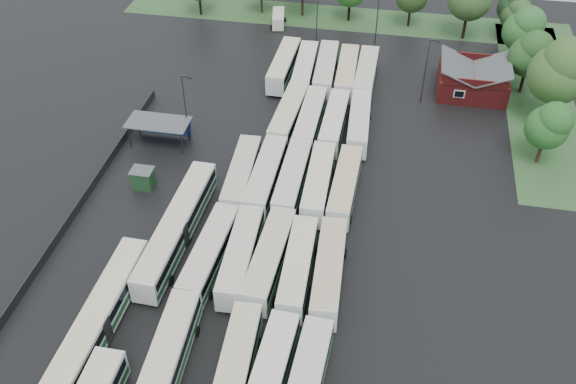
# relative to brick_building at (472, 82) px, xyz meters

# --- Properties ---
(ground) EXTENTS (160.00, 160.00, 0.00)m
(ground) POSITION_rel_brick_building_xyz_m (-24.00, -42.77, -1.87)
(ground) COLOR black
(ground) RESTS_ON ground
(brick_building) EXTENTS (10.07, 8.60, 5.39)m
(brick_building) POSITION_rel_brick_building_xyz_m (0.00, 0.00, 0.00)
(brick_building) COLOR maroon
(brick_building) RESTS_ON ground
(wash_shed) EXTENTS (8.20, 4.20, 3.58)m
(wash_shed) POSITION_rel_brick_building_xyz_m (-41.20, -20.74, 1.12)
(wash_shed) COLOR #2D2D30
(wash_shed) RESTS_ON ground
(utility_hut) EXTENTS (2.70, 2.20, 2.62)m
(utility_hut) POSITION_rel_brick_building_xyz_m (-40.20, -30.17, -0.55)
(utility_hut) COLOR #173C1D
(utility_hut) RESTS_ON ground
(grass_strip_north) EXTENTS (80.00, 10.00, 0.01)m
(grass_strip_north) POSITION_rel_brick_building_xyz_m (-22.00, 22.03, -1.86)
(grass_strip_north) COLOR #2F582A
(grass_strip_north) RESTS_ON ground
(grass_strip_east) EXTENTS (10.00, 50.00, 0.01)m
(grass_strip_east) POSITION_rel_brick_building_xyz_m (10.00, 0.03, -1.86)
(grass_strip_east) COLOR #2F582A
(grass_strip_east) RESTS_ON ground
(west_fence) EXTENTS (0.10, 50.00, 1.20)m
(west_fence) POSITION_rel_brick_building_xyz_m (-46.20, -34.77, -1.27)
(west_fence) COLOR #2D2D30
(west_fence) RESTS_ON ground
(bus_r1c0) EXTENTS (3.35, 13.36, 3.69)m
(bus_r1c0) POSITION_rel_brick_building_xyz_m (-28.40, -54.90, 0.16)
(bus_r1c0) COLOR silver
(bus_r1c0) RESTS_ON ground
(bus_r1c2) EXTENTS (3.34, 12.94, 3.57)m
(bus_r1c2) POSITION_rel_brick_building_xyz_m (-22.12, -54.95, 0.10)
(bus_r1c2) COLOR silver
(bus_r1c2) RESTS_ON ground
(bus_r1c3) EXTENTS (3.31, 13.09, 3.61)m
(bus_r1c3) POSITION_rel_brick_building_xyz_m (-18.99, -55.46, 0.12)
(bus_r1c3) COLOR silver
(bus_r1c3) RESTS_ON ground
(bus_r2c0) EXTENTS (3.41, 13.09, 3.61)m
(bus_r2c0) POSITION_rel_brick_building_xyz_m (-28.35, -41.62, 0.12)
(bus_r2c0) COLOR silver
(bus_r2c0) RESTS_ON ground
(bus_r2c1) EXTENTS (3.25, 13.02, 3.60)m
(bus_r2c1) POSITION_rel_brick_building_xyz_m (-25.04, -41.37, 0.11)
(bus_r2c1) COLOR silver
(bus_r2c1) RESTS_ON ground
(bus_r2c2) EXTENTS (3.28, 13.25, 3.66)m
(bus_r2c2) POSITION_rel_brick_building_xyz_m (-21.97, -41.26, 0.15)
(bus_r2c2) COLOR silver
(bus_r2c2) RESTS_ON ground
(bus_r2c3) EXTENTS (3.11, 12.79, 3.54)m
(bus_r2c3) POSITION_rel_brick_building_xyz_m (-18.86, -41.80, 0.08)
(bus_r2c3) COLOR silver
(bus_r2c3) RESTS_ON ground
(bus_r2c4) EXTENTS (3.40, 13.23, 3.65)m
(bus_r2c4) POSITION_rel_brick_building_xyz_m (-15.62, -41.76, 0.14)
(bus_r2c4) COLOR silver
(bus_r2c4) RESTS_ON ground
(bus_r3c0) EXTENTS (3.34, 12.91, 3.56)m
(bus_r3c0) POSITION_rel_brick_building_xyz_m (-28.25, -28.06, 0.09)
(bus_r3c0) COLOR silver
(bus_r3c0) RESTS_ON ground
(bus_r3c1) EXTENTS (2.87, 13.36, 3.72)m
(bus_r3c1) POSITION_rel_brick_building_xyz_m (-25.26, -27.93, 0.18)
(bus_r3c1) COLOR silver
(bus_r3c1) RESTS_ON ground
(bus_r3c2) EXTENTS (2.79, 13.00, 3.62)m
(bus_r3c2) POSITION_rel_brick_building_xyz_m (-22.04, -27.71, 0.12)
(bus_r3c2) COLOR silver
(bus_r3c2) RESTS_ON ground
(bus_r3c3) EXTENTS (3.08, 13.08, 3.62)m
(bus_r3c3) POSITION_rel_brick_building_xyz_m (-18.84, -27.85, 0.13)
(bus_r3c3) COLOR silver
(bus_r3c3) RESTS_ON ground
(bus_r3c4) EXTENTS (2.94, 12.80, 3.55)m
(bus_r3c4) POSITION_rel_brick_building_xyz_m (-15.66, -27.78, 0.09)
(bus_r3c4) COLOR silver
(bus_r3c4) RESTS_ON ground
(bus_r4c1) EXTENTS (3.51, 13.55, 3.74)m
(bus_r4c1) POSITION_rel_brick_building_xyz_m (-25.05, -14.02, 0.19)
(bus_r4c1) COLOR silver
(bus_r4c1) RESTS_ON ground
(bus_r4c2) EXTENTS (2.82, 12.94, 3.60)m
(bus_r4c2) POSITION_rel_brick_building_xyz_m (-21.99, -14.59, 0.11)
(bus_r4c2) COLOR silver
(bus_r4c2) RESTS_ON ground
(bus_r4c3) EXTENTS (2.79, 12.69, 3.53)m
(bus_r4c3) POSITION_rel_brick_building_xyz_m (-18.72, -14.54, 0.07)
(bus_r4c3) COLOR silver
(bus_r4c3) RESTS_ON ground
(bus_r4c4) EXTENTS (3.31, 12.87, 3.55)m
(bus_r4c4) POSITION_rel_brick_building_xyz_m (-15.40, -14.03, 0.09)
(bus_r4c4) COLOR silver
(bus_r4c4) RESTS_ON ground
(bus_r5c0) EXTENTS (3.04, 13.28, 3.68)m
(bus_r5c0) POSITION_rel_brick_building_xyz_m (-28.40, -0.57, 0.16)
(bus_r5c0) COLOR silver
(bus_r5c0) RESTS_ON ground
(bus_r5c1) EXTENTS (3.31, 13.01, 3.59)m
(bus_r5c1) POSITION_rel_brick_building_xyz_m (-25.03, -0.99, 0.11)
(bus_r5c1) COLOR silver
(bus_r5c1) RESTS_ON ground
(bus_r5c2) EXTENTS (3.45, 13.51, 3.73)m
(bus_r5c2) POSITION_rel_brick_building_xyz_m (-21.85, -0.78, 0.18)
(bus_r5c2) COLOR silver
(bus_r5c2) RESTS_ON ground
(bus_r5c3) EXTENTS (3.15, 12.99, 3.59)m
(bus_r5c3) POSITION_rel_brick_building_xyz_m (-18.64, -0.95, 0.11)
(bus_r5c3) COLOR silver
(bus_r5c3) RESTS_ON ground
(bus_r5c4) EXTENTS (2.80, 13.03, 3.63)m
(bus_r5c4) POSITION_rel_brick_building_xyz_m (-15.72, -1.01, 0.13)
(bus_r5c4) COLOR silver
(bus_r5c4) RESTS_ON ground
(artic_bus_west_b) EXTENTS (3.40, 20.01, 3.70)m
(artic_bus_west_b) POSITION_rel_brick_building_xyz_m (-33.01, -38.43, 0.19)
(artic_bus_west_b) COLOR silver
(artic_bus_west_b) RESTS_ON ground
(artic_bus_west_c) EXTENTS (3.00, 19.42, 3.60)m
(artic_bus_west_c) POSITION_rel_brick_building_xyz_m (-36.28, -52.10, 0.13)
(artic_bus_west_c) COLOR silver
(artic_bus_west_c) RESTS_ON ground
(minibus) EXTENTS (2.90, 5.70, 2.38)m
(minibus) POSITION_rel_brick_building_xyz_m (-32.85, 17.06, -0.55)
(minibus) COLOR white
(minibus) RESTS_ON ground
(tree_north_6) EXTENTS (5.50, 5.50, 9.10)m
(tree_north_6) POSITION_rel_brick_building_xyz_m (6.83, 19.59, 3.99)
(tree_north_6) COLOR black
(tree_north_6) RESTS_ON ground
(tree_east_0) EXTENTS (5.53, 5.51, 9.13)m
(tree_east_0) POSITION_rel_brick_building_xyz_m (8.19, -15.94, 4.00)
(tree_east_0) COLOR #3C281E
(tree_east_0) RESTS_ON ground
(tree_east_1) EXTENTS (7.98, 7.98, 13.22)m
(tree_east_1) POSITION_rel_brick_building_xyz_m (10.05, -6.53, 6.64)
(tree_east_1) COLOR black
(tree_east_1) RESTS_ON ground
(tree_east_2) EXTENTS (6.06, 6.06, 10.04)m
(tree_east_2) POSITION_rel_brick_building_xyz_m (7.54, 1.66, 4.59)
(tree_east_2) COLOR black
(tree_east_2) RESTS_ON ground
(tree_east_3) EXTENTS (6.22, 6.22, 10.30)m
(tree_east_3) POSITION_rel_brick_building_xyz_m (7.23, 9.34, 4.76)
(tree_east_3) COLOR black
(tree_east_3) RESTS_ON ground
(tree_east_4) EXTENTS (4.82, 4.82, 7.98)m
(tree_east_4) POSITION_rel_brick_building_xyz_m (6.97, 18.21, 3.27)
(tree_east_4) COLOR #36291D
(tree_east_4) RESTS_ON ground
(lamp_post_ne) EXTENTS (1.56, 0.30, 10.15)m
(lamp_post_ne) POSITION_rel_brick_building_xyz_m (-7.13, -4.18, 4.03)
(lamp_post_ne) COLOR #2D2D30
(lamp_post_ne) RESTS_ON ground
(lamp_post_nw) EXTENTS (1.53, 0.30, 9.91)m
(lamp_post_nw) POSITION_rel_brick_building_xyz_m (-37.69, -19.52, 3.89)
(lamp_post_nw) COLOR #2D2D30
(lamp_post_nw) RESTS_ON ground
(lamp_post_back_w) EXTENTS (1.46, 0.28, 9.46)m
(lamp_post_back_w) POSITION_rel_brick_building_xyz_m (-25.13, 11.93, 3.62)
(lamp_post_back_w) COLOR #2D2D30
(lamp_post_back_w) RESTS_ON ground
(lamp_post_back_e) EXTENTS (1.56, 0.30, 10.15)m
(lamp_post_back_e) POSITION_rel_brick_building_xyz_m (-15.27, 12.75, 4.03)
(lamp_post_back_e) COLOR #2D2D30
(lamp_post_back_e) RESTS_ON ground
(puddle_2) EXTENTS (4.54, 4.54, 0.01)m
(puddle_2) POSITION_rel_brick_building_xyz_m (-33.85, -38.28, -1.86)
(puddle_2) COLOR black
(puddle_2) RESTS_ON ground
(puddle_3) EXTENTS (4.78, 4.78, 0.01)m
(puddle_3) POSITION_rel_brick_building_xyz_m (-17.15, -44.81, -1.86)
(puddle_3) COLOR black
(puddle_3) RESTS_ON ground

